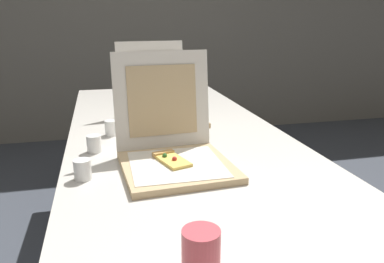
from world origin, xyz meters
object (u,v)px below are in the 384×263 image
object	(u,v)px
table	(178,144)
cup_white_near_left	(83,170)
cup_white_near_center	(94,144)
cup_printed_front	(201,251)
pizza_box_front	(173,150)
cup_white_mid	(111,128)
pizza_box_middle	(160,109)

from	to	relation	value
table	cup_white_near_left	world-z (taller)	cup_white_near_left
cup_white_near_center	cup_printed_front	world-z (taller)	cup_printed_front
cup_white_near_left	cup_white_near_center	bearing A→B (deg)	82.47
pizza_box_front	cup_printed_front	bearing A→B (deg)	-99.07
table	cup_white_near_center	distance (m)	0.38
table	pizza_box_front	xyz separation A→B (m)	(-0.09, -0.35, 0.10)
cup_white_near_left	cup_white_mid	bearing A→B (deg)	77.12
table	cup_white_near_center	size ratio (longest dim) A/B	36.55
cup_white_near_center	cup_white_near_left	distance (m)	0.25
cup_white_mid	cup_white_near_center	xyz separation A→B (m)	(-0.07, -0.20, 0.00)
table	cup_white_near_left	size ratio (longest dim) A/B	36.55
pizza_box_front	pizza_box_middle	distance (m)	0.59
table	cup_white_near_left	xyz separation A→B (m)	(-0.37, -0.39, 0.08)
cup_white_near_left	pizza_box_middle	bearing A→B (deg)	62.03
cup_white_mid	pizza_box_front	bearing A→B (deg)	-64.84
pizza_box_front	cup_white_mid	bearing A→B (deg)	111.57
pizza_box_middle	cup_printed_front	bearing A→B (deg)	-101.89
pizza_box_front	cup_white_near_left	size ratio (longest dim) A/B	6.49
pizza_box_front	cup_printed_front	world-z (taller)	pizza_box_front
cup_printed_front	table	bearing A→B (deg)	81.23
cup_white_near_left	cup_printed_front	bearing A→B (deg)	-65.06
pizza_box_middle	cup_white_mid	world-z (taller)	pizza_box_middle
cup_printed_front	cup_white_near_center	bearing A→B (deg)	105.13
pizza_box_front	cup_white_near_center	bearing A→B (deg)	138.64
pizza_box_front	cup_printed_front	size ratio (longest dim) A/B	4.65
pizza_box_middle	cup_white_near_left	distance (m)	0.72
cup_white_near_center	cup_white_near_left	size ratio (longest dim) A/B	1.00
pizza_box_front	pizza_box_middle	bearing A→B (deg)	81.55
table	pizza_box_front	bearing A→B (deg)	-103.90
cup_white_mid	cup_white_near_center	bearing A→B (deg)	-109.15
pizza_box_middle	cup_white_near_left	xyz separation A→B (m)	(-0.34, -0.64, -0.02)
cup_white_mid	cup_printed_front	world-z (taller)	cup_printed_front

